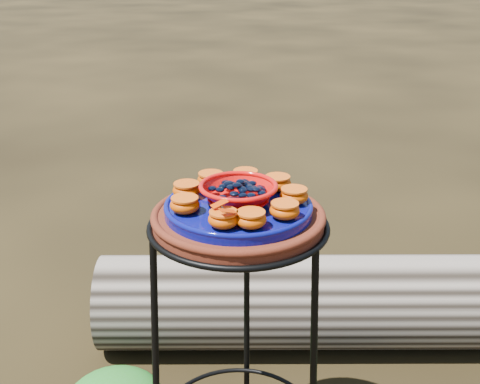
# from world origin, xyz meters

# --- Properties ---
(plant_stand) EXTENTS (0.44, 0.44, 0.70)m
(plant_stand) POSITION_xyz_m (0.00, 0.00, 0.35)
(plant_stand) COLOR black
(plant_stand) RESTS_ON ground
(terracotta_saucer) EXTENTS (0.38, 0.38, 0.03)m
(terracotta_saucer) POSITION_xyz_m (0.00, 0.00, 0.72)
(terracotta_saucer) COLOR #45160A
(terracotta_saucer) RESTS_ON plant_stand
(cobalt_plate) EXTENTS (0.32, 0.32, 0.02)m
(cobalt_plate) POSITION_xyz_m (0.00, 0.00, 0.74)
(cobalt_plate) COLOR #0A1453
(cobalt_plate) RESTS_ON terracotta_saucer
(red_bowl) EXTENTS (0.16, 0.16, 0.04)m
(red_bowl) POSITION_xyz_m (0.00, 0.00, 0.77)
(red_bowl) COLOR red
(red_bowl) RESTS_ON cobalt_plate
(glass_gems) EXTENTS (0.13, 0.13, 0.02)m
(glass_gems) POSITION_xyz_m (0.00, 0.00, 0.81)
(glass_gems) COLOR black
(glass_gems) RESTS_ON red_bowl
(orange_half_0) EXTENTS (0.06, 0.06, 0.03)m
(orange_half_0) POSITION_xyz_m (-0.02, -0.12, 0.77)
(orange_half_0) COLOR #BD3600
(orange_half_0) RESTS_ON cobalt_plate
(orange_half_1) EXTENTS (0.06, 0.06, 0.03)m
(orange_half_1) POSITION_xyz_m (0.04, -0.11, 0.77)
(orange_half_1) COLOR #BD3600
(orange_half_1) RESTS_ON cobalt_plate
(orange_half_2) EXTENTS (0.06, 0.06, 0.03)m
(orange_half_2) POSITION_xyz_m (0.10, -0.06, 0.77)
(orange_half_2) COLOR #BD3600
(orange_half_2) RESTS_ON cobalt_plate
(orange_half_3) EXTENTS (0.06, 0.06, 0.03)m
(orange_half_3) POSITION_xyz_m (0.12, 0.02, 0.77)
(orange_half_3) COLOR #BD3600
(orange_half_3) RESTS_ON cobalt_plate
(orange_half_4) EXTENTS (0.06, 0.06, 0.03)m
(orange_half_4) POSITION_xyz_m (0.08, 0.09, 0.77)
(orange_half_4) COLOR #BD3600
(orange_half_4) RESTS_ON cobalt_plate
(orange_half_5) EXTENTS (0.06, 0.06, 0.03)m
(orange_half_5) POSITION_xyz_m (0.00, 0.12, 0.77)
(orange_half_5) COLOR #BD3600
(orange_half_5) RESTS_ON cobalt_plate
(orange_half_6) EXTENTS (0.06, 0.06, 0.03)m
(orange_half_6) POSITION_xyz_m (-0.07, 0.09, 0.77)
(orange_half_6) COLOR #BD3600
(orange_half_6) RESTS_ON cobalt_plate
(orange_half_7) EXTENTS (0.06, 0.06, 0.03)m
(orange_half_7) POSITION_xyz_m (-0.12, 0.02, 0.77)
(orange_half_7) COLOR #BD3600
(orange_half_7) RESTS_ON cobalt_plate
(orange_half_8) EXTENTS (0.06, 0.06, 0.03)m
(orange_half_8) POSITION_xyz_m (-0.11, -0.06, 0.77)
(orange_half_8) COLOR #BD3600
(orange_half_8) RESTS_ON cobalt_plate
(butterfly) EXTENTS (0.09, 0.08, 0.01)m
(butterfly) POSITION_xyz_m (-0.02, -0.12, 0.79)
(butterfly) COLOR #C42C00
(butterfly) RESTS_ON orange_half_0
(driftwood_log) EXTENTS (1.73, 0.63, 0.32)m
(driftwood_log) POSITION_xyz_m (0.32, 0.58, 0.16)
(driftwood_log) COLOR black
(driftwood_log) RESTS_ON ground
(foliage_back) EXTENTS (0.30, 0.30, 0.15)m
(foliage_back) POSITION_xyz_m (-0.10, 0.64, 0.08)
(foliage_back) COLOR #216F28
(foliage_back) RESTS_ON ground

